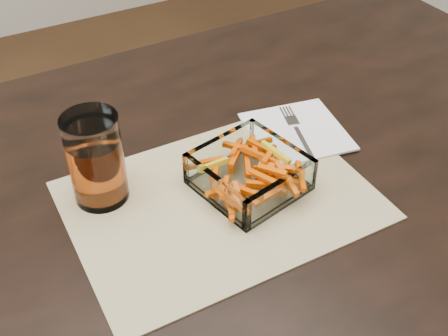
{
  "coord_description": "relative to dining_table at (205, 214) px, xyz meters",
  "views": [
    {
      "loc": [
        -0.31,
        -0.61,
        1.34
      ],
      "look_at": [
        0.02,
        -0.03,
        0.78
      ],
      "focal_mm": 45.0,
      "sensor_mm": 36.0,
      "label": 1
    }
  ],
  "objects": [
    {
      "name": "dining_table",
      "position": [
        0.0,
        0.0,
        0.0
      ],
      "size": [
        1.6,
        0.9,
        0.75
      ],
      "color": "black",
      "rests_on": "ground"
    },
    {
      "name": "glass_bowl",
      "position": [
        0.05,
        -0.06,
        0.11
      ],
      "size": [
        0.17,
        0.17,
        0.06
      ],
      "rotation": [
        0.0,
        0.0,
        0.2
      ],
      "color": "white",
      "rests_on": "placemat"
    },
    {
      "name": "placemat",
      "position": [
        -0.01,
        -0.07,
        0.09
      ],
      "size": [
        0.46,
        0.34,
        0.0
      ],
      "primitive_type": "cube",
      "rotation": [
        0.0,
        0.0,
        -0.02
      ],
      "color": "tan",
      "rests_on": "dining_table"
    },
    {
      "name": "tumbler",
      "position": [
        -0.16,
        0.03,
        0.16
      ],
      "size": [
        0.08,
        0.08,
        0.14
      ],
      "color": "white",
      "rests_on": "placemat"
    },
    {
      "name": "fork",
      "position": [
        0.19,
        0.02,
        0.1
      ],
      "size": [
        0.06,
        0.16,
        0.0
      ],
      "rotation": [
        0.0,
        0.0,
        -0.29
      ],
      "color": "silver",
      "rests_on": "napkin"
    },
    {
      "name": "napkin",
      "position": [
        0.19,
        0.02,
        0.09
      ],
      "size": [
        0.19,
        0.19,
        0.0
      ],
      "primitive_type": "cube",
      "rotation": [
        0.0,
        0.0,
        -0.2
      ],
      "color": "white",
      "rests_on": "placemat"
    }
  ]
}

